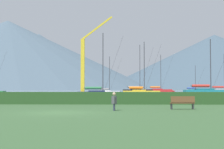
{
  "coord_description": "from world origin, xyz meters",
  "views": [
    {
      "loc": [
        3.82,
        -20.31,
        1.52
      ],
      "look_at": [
        1.54,
        64.04,
        5.09
      ],
      "focal_mm": 52.34,
      "sensor_mm": 36.0,
      "label": 1
    }
  ],
  "objects_px": {
    "sailboat_slip_0": "(138,91)",
    "sailboat_slip_11": "(208,93)",
    "sailboat_slip_1": "(100,94)",
    "person_seated_viewer": "(114,101)",
    "dock_crane": "(84,69)",
    "sailboat_slip_5": "(223,91)",
    "park_bench_near_path": "(182,102)",
    "sailboat_slip_10": "(159,91)",
    "sailboat_slip_4": "(142,93)",
    "sailboat_slip_6": "(108,93)",
    "sailboat_slip_3": "(194,91)"
  },
  "relations": [
    {
      "from": "sailboat_slip_0",
      "to": "sailboat_slip_4",
      "type": "relative_size",
      "value": 1.29
    },
    {
      "from": "sailboat_slip_10",
      "to": "sailboat_slip_11",
      "type": "height_order",
      "value": "sailboat_slip_10"
    },
    {
      "from": "park_bench_near_path",
      "to": "sailboat_slip_6",
      "type": "bearing_deg",
      "value": 94.73
    },
    {
      "from": "sailboat_slip_0",
      "to": "dock_crane",
      "type": "relative_size",
      "value": 0.75
    },
    {
      "from": "sailboat_slip_10",
      "to": "dock_crane",
      "type": "bearing_deg",
      "value": -125.72
    },
    {
      "from": "park_bench_near_path",
      "to": "person_seated_viewer",
      "type": "distance_m",
      "value": 5.12
    },
    {
      "from": "sailboat_slip_0",
      "to": "sailboat_slip_4",
      "type": "xyz_separation_m",
      "value": [
        -0.68,
        -26.61,
        -0.11
      ]
    },
    {
      "from": "sailboat_slip_0",
      "to": "sailboat_slip_3",
      "type": "xyz_separation_m",
      "value": [
        18.95,
        18.24,
        -0.15
      ]
    },
    {
      "from": "sailboat_slip_6",
      "to": "park_bench_near_path",
      "type": "bearing_deg",
      "value": -80.07
    },
    {
      "from": "sailboat_slip_1",
      "to": "sailboat_slip_5",
      "type": "relative_size",
      "value": 0.9
    },
    {
      "from": "sailboat_slip_0",
      "to": "dock_crane",
      "type": "distance_m",
      "value": 20.75
    },
    {
      "from": "person_seated_viewer",
      "to": "dock_crane",
      "type": "height_order",
      "value": "dock_crane"
    },
    {
      "from": "sailboat_slip_3",
      "to": "person_seated_viewer",
      "type": "distance_m",
      "value": 86.55
    },
    {
      "from": "sailboat_slip_1",
      "to": "person_seated_viewer",
      "type": "distance_m",
      "value": 26.47
    },
    {
      "from": "sailboat_slip_0",
      "to": "person_seated_viewer",
      "type": "relative_size",
      "value": 10.51
    },
    {
      "from": "sailboat_slip_6",
      "to": "sailboat_slip_5",
      "type": "bearing_deg",
      "value": 31.25
    },
    {
      "from": "sailboat_slip_1",
      "to": "sailboat_slip_11",
      "type": "xyz_separation_m",
      "value": [
        18.43,
        9.38,
        0.14
      ]
    },
    {
      "from": "sailboat_slip_6",
      "to": "sailboat_slip_11",
      "type": "height_order",
      "value": "sailboat_slip_11"
    },
    {
      "from": "sailboat_slip_1",
      "to": "sailboat_slip_3",
      "type": "bearing_deg",
      "value": 64.5
    },
    {
      "from": "dock_crane",
      "to": "sailboat_slip_0",
      "type": "bearing_deg",
      "value": 51.12
    },
    {
      "from": "sailboat_slip_0",
      "to": "sailboat_slip_4",
      "type": "height_order",
      "value": "sailboat_slip_0"
    },
    {
      "from": "sailboat_slip_3",
      "to": "dock_crane",
      "type": "relative_size",
      "value": 0.51
    },
    {
      "from": "person_seated_viewer",
      "to": "sailboat_slip_1",
      "type": "bearing_deg",
      "value": 93.65
    },
    {
      "from": "person_seated_viewer",
      "to": "dock_crane",
      "type": "distance_m",
      "value": 50.06
    },
    {
      "from": "sailboat_slip_5",
      "to": "sailboat_slip_6",
      "type": "bearing_deg",
      "value": -149.33
    },
    {
      "from": "sailboat_slip_11",
      "to": "sailboat_slip_10",
      "type": "bearing_deg",
      "value": 93.79
    },
    {
      "from": "park_bench_near_path",
      "to": "person_seated_viewer",
      "type": "height_order",
      "value": "person_seated_viewer"
    },
    {
      "from": "sailboat_slip_5",
      "to": "person_seated_viewer",
      "type": "height_order",
      "value": "sailboat_slip_5"
    },
    {
      "from": "sailboat_slip_6",
      "to": "sailboat_slip_11",
      "type": "distance_m",
      "value": 22.78
    },
    {
      "from": "sailboat_slip_1",
      "to": "sailboat_slip_4",
      "type": "height_order",
      "value": "sailboat_slip_4"
    },
    {
      "from": "sailboat_slip_1",
      "to": "sailboat_slip_4",
      "type": "bearing_deg",
      "value": 59.35
    },
    {
      "from": "sailboat_slip_6",
      "to": "person_seated_viewer",
      "type": "distance_m",
      "value": 49.49
    },
    {
      "from": "sailboat_slip_0",
      "to": "person_seated_viewer",
      "type": "xyz_separation_m",
      "value": [
        -5.02,
        -64.93,
        -0.08
      ]
    },
    {
      "from": "sailboat_slip_1",
      "to": "sailboat_slip_5",
      "type": "height_order",
      "value": "sailboat_slip_5"
    },
    {
      "from": "sailboat_slip_10",
      "to": "sailboat_slip_0",
      "type": "bearing_deg",
      "value": -121.15
    },
    {
      "from": "sailboat_slip_11",
      "to": "sailboat_slip_1",
      "type": "bearing_deg",
      "value": -154.56
    },
    {
      "from": "sailboat_slip_4",
      "to": "sailboat_slip_6",
      "type": "relative_size",
      "value": 1.2
    },
    {
      "from": "sailboat_slip_3",
      "to": "sailboat_slip_10",
      "type": "relative_size",
      "value": 0.76
    },
    {
      "from": "park_bench_near_path",
      "to": "person_seated_viewer",
      "type": "xyz_separation_m",
      "value": [
        -4.89,
        -1.48,
        0.15
      ]
    },
    {
      "from": "sailboat_slip_4",
      "to": "dock_crane",
      "type": "distance_m",
      "value": 16.95
    },
    {
      "from": "dock_crane",
      "to": "sailboat_slip_5",
      "type": "bearing_deg",
      "value": 26.48
    },
    {
      "from": "sailboat_slip_0",
      "to": "sailboat_slip_11",
      "type": "bearing_deg",
      "value": -72.36
    },
    {
      "from": "sailboat_slip_0",
      "to": "sailboat_slip_6",
      "type": "relative_size",
      "value": 1.55
    },
    {
      "from": "sailboat_slip_1",
      "to": "dock_crane",
      "type": "relative_size",
      "value": 0.56
    },
    {
      "from": "sailboat_slip_1",
      "to": "person_seated_viewer",
      "type": "relative_size",
      "value": 7.85
    },
    {
      "from": "sailboat_slip_11",
      "to": "sailboat_slip_6",
      "type": "bearing_deg",
      "value": 141.47
    },
    {
      "from": "sailboat_slip_5",
      "to": "sailboat_slip_3",
      "type": "bearing_deg",
      "value": 104.71
    },
    {
      "from": "sailboat_slip_0",
      "to": "sailboat_slip_10",
      "type": "xyz_separation_m",
      "value": [
        6.97,
        11.47,
        -0.02
      ]
    },
    {
      "from": "sailboat_slip_0",
      "to": "sailboat_slip_10",
      "type": "bearing_deg",
      "value": 56.17
    },
    {
      "from": "sailboat_slip_10",
      "to": "dock_crane",
      "type": "height_order",
      "value": "dock_crane"
    }
  ]
}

